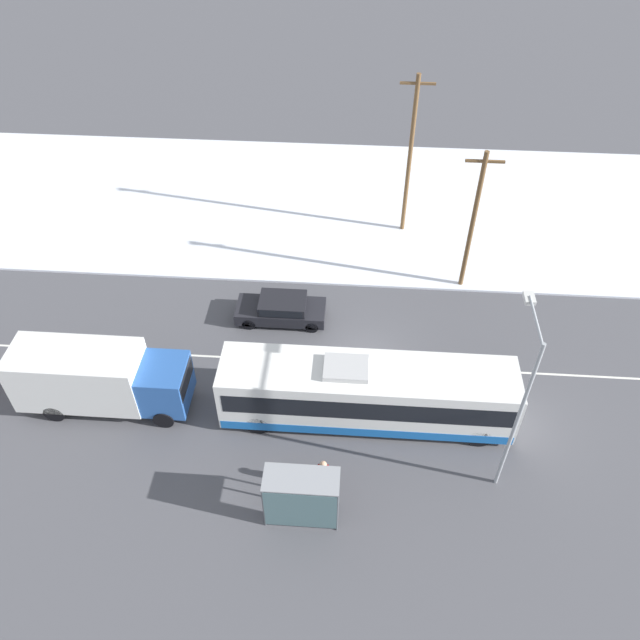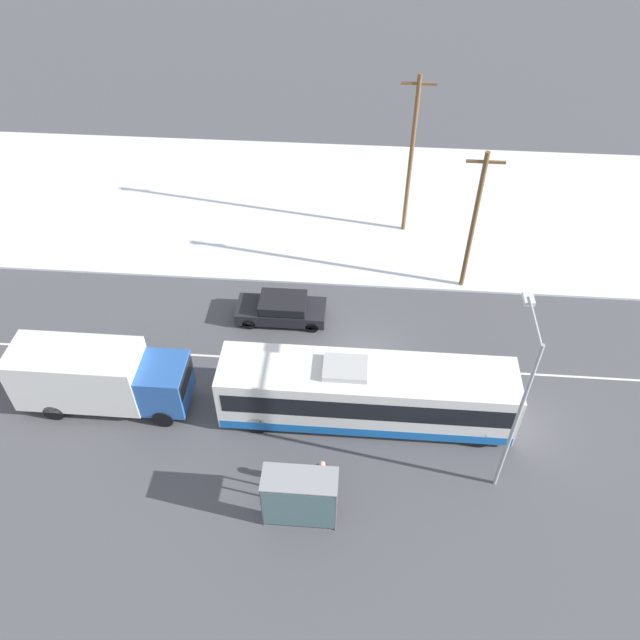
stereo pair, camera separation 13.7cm
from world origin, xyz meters
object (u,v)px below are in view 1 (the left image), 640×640
object	(u,v)px
utility_pole_roadside	(473,221)
utility_pole_snowlot	(410,156)
pedestrian_at_stop	(323,473)
sedan_car	(282,308)
bus_shelter	(301,496)
box_truck	(98,377)
streetlamp	(521,391)
city_bus	(367,393)

from	to	relation	value
utility_pole_roadside	utility_pole_snowlot	distance (m)	5.79
pedestrian_at_stop	utility_pole_snowlot	distance (m)	18.45
sedan_car	bus_shelter	distance (m)	11.16
bus_shelter	sedan_car	bearing A→B (deg)	100.38
box_truck	streetlamp	world-z (taller)	streetlamp
city_bus	utility_pole_roadside	world-z (taller)	utility_pole_roadside
utility_pole_snowlot	bus_shelter	bearing A→B (deg)	-102.45
utility_pole_roadside	utility_pole_snowlot	world-z (taller)	utility_pole_snowlot
box_truck	utility_pole_roadside	xyz separation A→B (m)	(16.33, 9.26, 2.40)
city_bus	box_truck	world-z (taller)	city_bus
sedan_car	utility_pole_roadside	bearing A→B (deg)	-160.25
pedestrian_at_stop	utility_pole_snowlot	world-z (taller)	utility_pole_snowlot
box_truck	bus_shelter	xyz separation A→B (m)	(9.11, -4.99, -0.05)
box_truck	utility_pole_snowlot	size ratio (longest dim) A/B	0.78
utility_pole_snowlot	box_truck	bearing A→B (deg)	-133.29
city_bus	sedan_car	size ratio (longest dim) A/B	2.76
streetlamp	sedan_car	bearing A→B (deg)	139.13
pedestrian_at_stop	bus_shelter	world-z (taller)	bus_shelter
box_truck	sedan_car	world-z (taller)	box_truck
sedan_car	utility_pole_roadside	distance (m)	10.37
city_bus	utility_pole_roadside	distance (m)	10.72
box_truck	sedan_car	xyz separation A→B (m)	(7.11, 5.95, -0.99)
streetlamp	box_truck	bearing A→B (deg)	172.17
city_bus	utility_pole_roadside	size ratio (longest dim) A/B	1.55
utility_pole_snowlot	sedan_car	bearing A→B (deg)	-127.19
pedestrian_at_stop	city_bus	bearing A→B (deg)	66.65
utility_pole_roadside	utility_pole_snowlot	size ratio (longest dim) A/B	0.84
box_truck	utility_pole_roadside	bearing A→B (deg)	29.55
pedestrian_at_stop	bus_shelter	size ratio (longest dim) A/B	0.64
bus_shelter	streetlamp	xyz separation A→B (m)	(7.51, 2.70, 3.25)
city_bus	pedestrian_at_stop	bearing A→B (deg)	-113.35
streetlamp	utility_pole_snowlot	distance (m)	16.76
bus_shelter	box_truck	bearing A→B (deg)	151.30
utility_pole_roadside	bus_shelter	bearing A→B (deg)	-116.88
sedan_car	utility_pole_snowlot	world-z (taller)	utility_pole_snowlot
streetlamp	utility_pole_roadside	size ratio (longest dim) A/B	0.99
box_truck	pedestrian_at_stop	xyz separation A→B (m)	(9.82, -3.56, -0.65)
box_truck	utility_pole_snowlot	bearing A→B (deg)	46.71
utility_pole_roadside	pedestrian_at_stop	bearing A→B (deg)	-116.93
bus_shelter	streetlamp	bearing A→B (deg)	19.80
box_truck	streetlamp	xyz separation A→B (m)	(16.62, -2.28, 3.20)
bus_shelter	streetlamp	distance (m)	8.62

